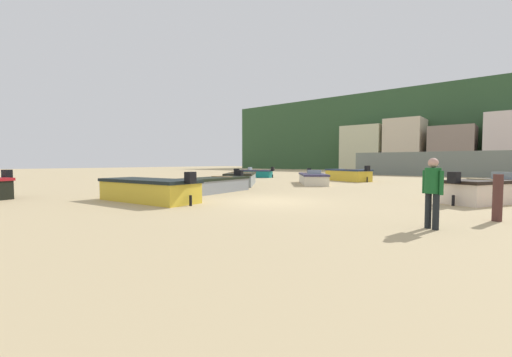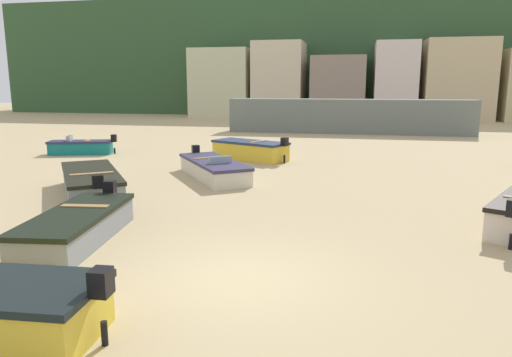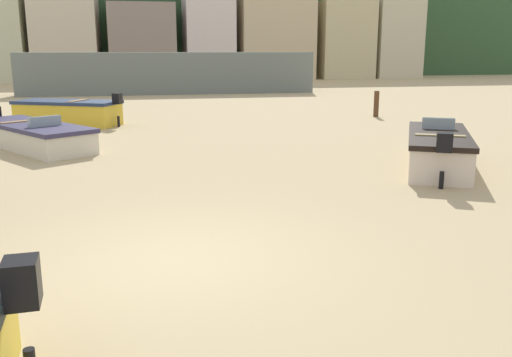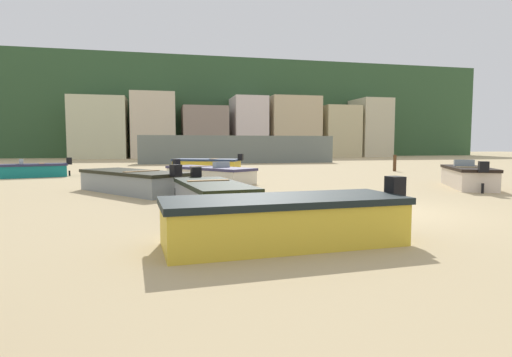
{
  "view_description": "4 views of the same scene",
  "coord_description": "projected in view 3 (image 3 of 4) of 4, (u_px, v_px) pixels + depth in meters",
  "views": [
    {
      "loc": [
        7.39,
        -10.09,
        1.53
      ],
      "look_at": [
        -2.74,
        2.59,
        0.7
      ],
      "focal_mm": 22.7,
      "sensor_mm": 36.0,
      "label": 1
    },
    {
      "loc": [
        2.12,
        -8.59,
        3.78
      ],
      "look_at": [
        -0.74,
        5.03,
        1.03
      ],
      "focal_mm": 33.42,
      "sensor_mm": 36.0,
      "label": 2
    },
    {
      "loc": [
        -0.34,
        -7.36,
        2.88
      ],
      "look_at": [
        1.71,
        2.69,
        0.48
      ],
      "focal_mm": 38.99,
      "sensor_mm": 36.0,
      "label": 3
    },
    {
      "loc": [
        -5.83,
        -9.99,
        1.81
      ],
      "look_at": [
        -2.5,
        4.56,
        0.58
      ],
      "focal_mm": 29.04,
      "sensor_mm": 36.0,
      "label": 4
    }
  ],
  "objects": [
    {
      "name": "townhouse_centre",
      "position": [
        208.0,
        35.0,
        52.95
      ],
      "size": [
        4.49,
        6.27,
        8.34
      ],
      "primitive_type": "cube",
      "color": "silver",
      "rests_on": "ground"
    },
    {
      "name": "townhouse_right",
      "position": [
        340.0,
        41.0,
        55.82
      ],
      "size": [
        5.2,
        6.61,
        7.36
      ],
      "primitive_type": "cube",
      "color": "#C9BB8B",
      "rests_on": "ground"
    },
    {
      "name": "townhouse_centre_right",
      "position": [
        275.0,
        34.0,
        53.67
      ],
      "size": [
        6.96,
        5.21,
        8.49
      ],
      "primitive_type": "cube",
      "color": "#CCB58C",
      "rests_on": "ground"
    },
    {
      "name": "ground_plane",
      "position": [
        174.0,
        261.0,
        7.74
      ],
      "size": [
        160.0,
        160.0,
        0.0
      ],
      "primitive_type": "plane",
      "color": "tan"
    },
    {
      "name": "boat_cream_5",
      "position": [
        438.0,
        150.0,
        13.69
      ],
      "size": [
        3.16,
        4.38,
        1.19
      ],
      "rotation": [
        0.0,
        0.0,
        5.81
      ],
      "color": "beige",
      "rests_on": "ground"
    },
    {
      "name": "mooring_post_mid_beach",
      "position": [
        376.0,
        104.0,
        23.98
      ],
      "size": [
        0.22,
        0.22,
        1.11
      ],
      "primitive_type": "cylinder",
      "color": "#4F331D",
      "rests_on": "ground"
    },
    {
      "name": "boat_yellow_6",
      "position": [
        68.0,
        113.0,
        21.37
      ],
      "size": [
        4.25,
        3.1,
        1.26
      ],
      "rotation": [
        0.0,
        0.0,
        1.13
      ],
      "color": "gold",
      "rests_on": "ground"
    },
    {
      "name": "harbor_pier",
      "position": [
        169.0,
        73.0,
        36.35
      ],
      "size": [
        18.87,
        2.4,
        2.66
      ],
      "primitive_type": "cube",
      "color": "slate",
      "rests_on": "ground"
    },
    {
      "name": "townhouse_far_right",
      "position": [
        391.0,
        35.0,
        56.38
      ],
      "size": [
        4.59,
        5.91,
        8.51
      ],
      "primitive_type": "cube",
      "color": "beige",
      "rests_on": "ground"
    },
    {
      "name": "townhouse_left",
      "position": [
        66.0,
        33.0,
        50.42
      ],
      "size": [
        5.59,
        6.29,
        8.54
      ],
      "primitive_type": "cube",
      "color": "beige",
      "rests_on": "ground"
    },
    {
      "name": "headland_hill",
      "position": [
        141.0,
        13.0,
        69.06
      ],
      "size": [
        90.0,
        32.0,
        14.43
      ],
      "primitive_type": "cube",
      "color": "#30512F",
      "rests_on": "ground"
    },
    {
      "name": "boat_cream_2",
      "position": [
        32.0,
        135.0,
        16.48
      ],
      "size": [
        4.14,
        4.94,
        1.05
      ],
      "rotation": [
        0.0,
        0.0,
        3.75
      ],
      "color": "beige",
      "rests_on": "ground"
    },
    {
      "name": "townhouse_centre_left",
      "position": [
        143.0,
        42.0,
        51.98
      ],
      "size": [
        5.96,
        6.41,
        6.89
      ],
      "primitive_type": "cube",
      "color": "gray",
      "rests_on": "ground"
    }
  ]
}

